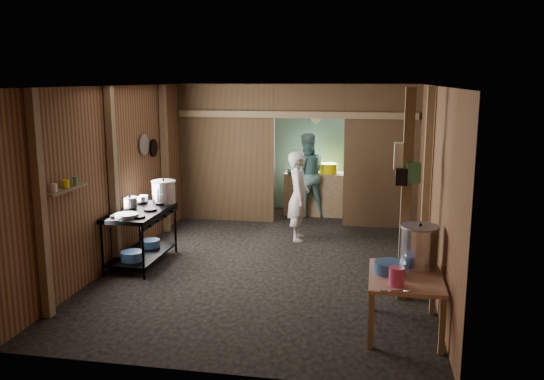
% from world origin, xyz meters
% --- Properties ---
extents(floor, '(4.50, 7.00, 0.00)m').
position_xyz_m(floor, '(0.00, 0.00, 0.00)').
color(floor, black).
rests_on(floor, ground).
extents(ceiling, '(4.50, 7.00, 0.00)m').
position_xyz_m(ceiling, '(0.00, 0.00, 2.60)').
color(ceiling, '#453F3B').
rests_on(ceiling, ground).
extents(wall_back, '(4.50, 0.00, 2.60)m').
position_xyz_m(wall_back, '(0.00, 3.50, 1.30)').
color(wall_back, brown).
rests_on(wall_back, ground).
extents(wall_front, '(4.50, 0.00, 2.60)m').
position_xyz_m(wall_front, '(0.00, -3.50, 1.30)').
color(wall_front, brown).
rests_on(wall_front, ground).
extents(wall_left, '(0.00, 7.00, 2.60)m').
position_xyz_m(wall_left, '(-2.25, 0.00, 1.30)').
color(wall_left, brown).
rests_on(wall_left, ground).
extents(wall_right, '(0.00, 7.00, 2.60)m').
position_xyz_m(wall_right, '(2.25, 0.00, 1.30)').
color(wall_right, brown).
rests_on(wall_right, ground).
extents(partition_left, '(1.85, 0.10, 2.60)m').
position_xyz_m(partition_left, '(-1.32, 2.20, 1.30)').
color(partition_left, brown).
rests_on(partition_left, floor).
extents(partition_right, '(1.35, 0.10, 2.60)m').
position_xyz_m(partition_right, '(1.57, 2.20, 1.30)').
color(partition_right, brown).
rests_on(partition_right, floor).
extents(partition_header, '(1.30, 0.10, 0.60)m').
position_xyz_m(partition_header, '(0.25, 2.20, 2.30)').
color(partition_header, brown).
rests_on(partition_header, wall_back).
extents(turquoise_panel, '(4.40, 0.06, 2.50)m').
position_xyz_m(turquoise_panel, '(0.00, 3.44, 1.25)').
color(turquoise_panel, '#62A39F').
rests_on(turquoise_panel, wall_back).
extents(back_counter, '(1.20, 0.50, 0.85)m').
position_xyz_m(back_counter, '(0.30, 2.95, 0.42)').
color(back_counter, '#977652').
rests_on(back_counter, floor).
extents(wall_clock, '(0.20, 0.03, 0.20)m').
position_xyz_m(wall_clock, '(0.25, 3.40, 1.90)').
color(wall_clock, silver).
rests_on(wall_clock, wall_back).
extents(post_left_a, '(0.10, 0.12, 2.60)m').
position_xyz_m(post_left_a, '(-2.18, -2.60, 1.30)').
color(post_left_a, '#977652').
rests_on(post_left_a, floor).
extents(post_left_b, '(0.10, 0.12, 2.60)m').
position_xyz_m(post_left_b, '(-2.18, -0.80, 1.30)').
color(post_left_b, '#977652').
rests_on(post_left_b, floor).
extents(post_left_c, '(0.10, 0.12, 2.60)m').
position_xyz_m(post_left_c, '(-2.18, 1.20, 1.30)').
color(post_left_c, '#977652').
rests_on(post_left_c, floor).
extents(post_right, '(0.10, 0.12, 2.60)m').
position_xyz_m(post_right, '(2.18, -0.20, 1.30)').
color(post_right, '#977652').
rests_on(post_right, floor).
extents(post_free, '(0.12, 0.12, 2.60)m').
position_xyz_m(post_free, '(1.85, -1.30, 1.30)').
color(post_free, '#977652').
rests_on(post_free, floor).
extents(cross_beam, '(4.40, 0.12, 0.12)m').
position_xyz_m(cross_beam, '(0.00, 2.15, 2.05)').
color(cross_beam, '#977652').
rests_on(cross_beam, wall_left).
extents(pan_lid_big, '(0.03, 0.34, 0.34)m').
position_xyz_m(pan_lid_big, '(-2.21, 0.40, 1.65)').
color(pan_lid_big, gray).
rests_on(pan_lid_big, wall_left).
extents(pan_lid_small, '(0.03, 0.30, 0.30)m').
position_xyz_m(pan_lid_small, '(-2.21, 0.80, 1.55)').
color(pan_lid_small, black).
rests_on(pan_lid_small, wall_left).
extents(wall_shelf, '(0.14, 0.80, 0.03)m').
position_xyz_m(wall_shelf, '(-2.15, -2.10, 1.40)').
color(wall_shelf, '#977652').
rests_on(wall_shelf, wall_left).
extents(jar_white, '(0.07, 0.07, 0.10)m').
position_xyz_m(jar_white, '(-2.15, -2.35, 1.47)').
color(jar_white, silver).
rests_on(jar_white, wall_shelf).
extents(jar_yellow, '(0.08, 0.08, 0.10)m').
position_xyz_m(jar_yellow, '(-2.15, -2.10, 1.47)').
color(jar_yellow, '#DCCF00').
rests_on(jar_yellow, wall_shelf).
extents(jar_green, '(0.06, 0.06, 0.10)m').
position_xyz_m(jar_green, '(-2.15, -1.88, 1.47)').
color(jar_green, '#3E8C5D').
rests_on(jar_green, wall_shelf).
extents(bag_white, '(0.22, 0.15, 0.32)m').
position_xyz_m(bag_white, '(1.80, -1.22, 1.78)').
color(bag_white, silver).
rests_on(bag_white, post_free).
extents(bag_green, '(0.16, 0.12, 0.24)m').
position_xyz_m(bag_green, '(1.92, -1.36, 1.60)').
color(bag_green, '#3E8C5D').
rests_on(bag_green, post_free).
extents(bag_black, '(0.14, 0.10, 0.20)m').
position_xyz_m(bag_black, '(1.78, -1.38, 1.55)').
color(bag_black, black).
rests_on(bag_black, post_free).
extents(gas_range, '(0.71, 1.38, 0.81)m').
position_xyz_m(gas_range, '(-1.88, -0.62, 0.41)').
color(gas_range, black).
rests_on(gas_range, floor).
extents(prep_table, '(0.77, 1.06, 0.63)m').
position_xyz_m(prep_table, '(1.83, -2.23, 0.31)').
color(prep_table, tan).
rests_on(prep_table, floor).
extents(stove_pot_large, '(0.40, 0.40, 0.37)m').
position_xyz_m(stove_pot_large, '(-1.71, -0.09, 0.98)').
color(stove_pot_large, silver).
rests_on(stove_pot_large, gas_range).
extents(stove_pot_med, '(0.25, 0.25, 0.20)m').
position_xyz_m(stove_pot_med, '(-2.05, -0.58, 0.89)').
color(stove_pot_med, silver).
rests_on(stove_pot_med, gas_range).
extents(stove_saucepan, '(0.22, 0.22, 0.11)m').
position_xyz_m(stove_saucepan, '(-2.05, -0.13, 0.87)').
color(stove_saucepan, silver).
rests_on(stove_saucepan, gas_range).
extents(frying_pan, '(0.35, 0.56, 0.07)m').
position_xyz_m(frying_pan, '(-1.88, -1.07, 0.84)').
color(frying_pan, gray).
rests_on(frying_pan, gas_range).
extents(blue_tub_front, '(0.32, 0.32, 0.13)m').
position_xyz_m(blue_tub_front, '(-1.88, -0.95, 0.22)').
color(blue_tub_front, '#2C5283').
rests_on(blue_tub_front, gas_range).
extents(blue_tub_back, '(0.29, 0.29, 0.11)m').
position_xyz_m(blue_tub_back, '(-1.88, -0.29, 0.22)').
color(blue_tub_back, '#2C5283').
rests_on(blue_tub_back, gas_range).
extents(stock_pot, '(0.45, 0.45, 0.50)m').
position_xyz_m(stock_pot, '(1.98, -1.93, 0.85)').
color(stock_pot, silver).
rests_on(stock_pot, prep_table).
extents(wash_basin, '(0.36, 0.36, 0.13)m').
position_xyz_m(wash_basin, '(1.66, -2.19, 0.69)').
color(wash_basin, '#2C5283').
rests_on(wash_basin, prep_table).
extents(pink_bucket, '(0.20, 0.20, 0.19)m').
position_xyz_m(pink_bucket, '(1.72, -2.55, 0.72)').
color(pink_bucket, '#CA3E71').
rests_on(pink_bucket, prep_table).
extents(knife, '(0.30, 0.08, 0.01)m').
position_xyz_m(knife, '(1.71, -2.74, 0.63)').
color(knife, silver).
rests_on(knife, prep_table).
extents(yellow_tub, '(0.35, 0.35, 0.20)m').
position_xyz_m(yellow_tub, '(0.55, 2.95, 0.95)').
color(yellow_tub, '#DCCF00').
rests_on(yellow_tub, back_counter).
extents(cook, '(0.43, 0.59, 1.51)m').
position_xyz_m(cook, '(0.22, 1.07, 0.75)').
color(cook, silver).
rests_on(cook, floor).
extents(worker_back, '(0.98, 0.88, 1.68)m').
position_xyz_m(worker_back, '(0.14, 2.78, 0.84)').
color(worker_back, slate).
rests_on(worker_back, floor).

